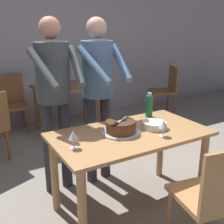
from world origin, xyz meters
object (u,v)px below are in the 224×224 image
plate_stack (154,125)px  background_table (67,96)px  background_chair_2 (11,102)px  cake_knife (117,123)px  chair_near_side (213,195)px  wine_glass_near (164,125)px  person_cutting_cake (98,84)px  wine_glass_far (73,136)px  person_standing_beside (54,88)px  water_bottle (149,106)px  cake_on_platter (121,127)px  main_dining_table (130,146)px  background_chair_1 (166,88)px

plate_stack → background_table: 2.18m
background_table → background_chair_2: 0.89m
cake_knife → chair_near_side: chair_near_side is taller
wine_glass_near → person_cutting_cake: 0.85m
person_cutting_cake → background_table: size_ratio=1.72×
plate_stack → wine_glass_far: bearing=-177.7°
background_table → background_chair_2: size_ratio=1.11×
background_table → wine_glass_far: bearing=-110.0°
wine_glass_far → background_chair_2: background_chair_2 is taller
wine_glass_near → person_standing_beside: person_standing_beside is taller
wine_glass_far → water_bottle: size_ratio=0.58×
cake_on_platter → water_bottle: water_bottle is taller
main_dining_table → background_table: 2.16m
cake_knife → person_cutting_cake: person_cutting_cake is taller
cake_on_platter → cake_knife: cake_knife is taller
person_cutting_cake → chair_near_side: 1.48m
person_cutting_cake → background_chair_1: 2.75m
plate_stack → wine_glass_near: size_ratio=1.53×
cake_on_platter → background_table: size_ratio=0.34×
wine_glass_far → person_cutting_cake: (0.54, 0.64, 0.22)m
main_dining_table → background_table: bearing=83.5°
background_chair_1 → background_chair_2: size_ratio=1.00×
person_standing_beside → background_table: size_ratio=1.72×
main_dining_table → cake_on_platter: cake_on_platter is taller
plate_stack → wine_glass_near: bearing=-107.1°
cake_on_platter → chair_near_side: (0.29, -0.78, -0.31)m
main_dining_table → background_table: size_ratio=1.37×
wine_glass_far → background_chair_1: (2.77, 2.14, -0.36)m
cake_on_platter → water_bottle: bearing=26.0°
main_dining_table → person_standing_beside: person_standing_beside is taller
person_standing_beside → person_cutting_cake: bearing=-3.8°
plate_stack → water_bottle: bearing=61.2°
chair_near_side → background_chair_2: bearing=102.6°
wine_glass_far → person_cutting_cake: 0.87m
cake_knife → chair_near_side: (0.35, -0.75, -0.37)m
cake_on_platter → background_chair_2: (-0.45, 2.53, -0.31)m
plate_stack → person_cutting_cake: person_cutting_cake is taller
wine_glass_near → background_table: (0.06, 2.36, -0.28)m
water_bottle → background_chair_2: bearing=112.2°
cake_on_platter → person_standing_beside: bearing=123.0°
wine_glass_near → person_cutting_cake: (-0.20, 0.80, 0.22)m
person_cutting_cake → plate_stack: bearing=-67.2°
wine_glass_far → plate_stack: bearing=2.3°
water_bottle → chair_near_side: size_ratio=0.28×
cake_knife → plate_stack: 0.40m
water_bottle → person_standing_beside: person_standing_beside is taller
water_bottle → person_standing_beside: 0.96m
wine_glass_near → wine_glass_far: 0.76m
cake_knife → person_cutting_cake: 0.64m
background_chair_2 → water_bottle: bearing=-67.8°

